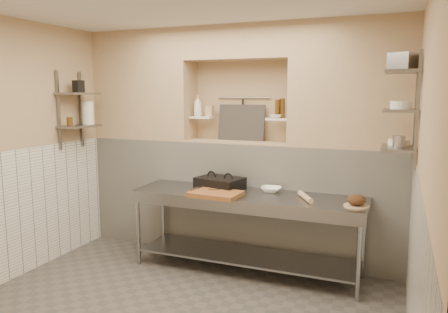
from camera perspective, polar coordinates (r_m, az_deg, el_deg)
The scene contains 45 objects.
wall_right at distance 3.34m, azimuth 25.20°, elevation -3.00°, with size 0.10×3.90×2.80m, color tan.
wall_back at distance 5.62m, azimuth 2.78°, elevation 2.09°, with size 4.00×0.10×2.80m, color tan.
backwall_lower at distance 5.51m, azimuth 1.87°, elevation -5.42°, with size 4.00×0.40×1.40m, color white.
alcove_sill at distance 5.39m, azimuth 1.90°, elevation 1.93°, with size 1.30×0.40×0.02m, color tan.
backwall_pillar_left at distance 5.95m, azimuth -10.29°, elevation 9.06°, with size 1.35×0.40×1.40m, color tan.
backwall_pillar_right at distance 5.06m, azimuth 16.36°, elevation 9.02°, with size 1.35×0.40×1.40m, color tan.
backwall_header at distance 5.39m, azimuth 1.97°, elevation 14.61°, with size 1.30×0.40×0.40m, color tan.
wainscot_left at distance 5.21m, azimuth -26.68°, elevation -7.13°, with size 0.02×3.90×1.40m, color white.
wainscot_right at distance 3.53m, azimuth 23.48°, elevation -14.16°, with size 0.02×3.90×1.40m, color white.
alcove_shelf_left at distance 5.56m, azimuth -2.94°, elevation 5.12°, with size 0.28×0.16×0.03m, color white.
alcove_shelf_right at distance 5.21m, azimuth 7.10°, elevation 4.86°, with size 0.28×0.16×0.03m, color white.
utensil_rail at distance 5.52m, azimuth 2.55°, elevation 7.70°, with size 0.02×0.02×0.70m, color gray.
hanging_steel at distance 5.50m, azimuth 2.47°, elevation 5.92°, with size 0.02×0.02×0.30m, color black.
splash_panel at distance 5.46m, azimuth 2.28°, elevation 4.44°, with size 0.60×0.02×0.45m, color #383330.
shelf_rail_left_a at distance 5.93m, azimuth -18.17°, elevation 5.89°, with size 0.03×0.03×0.95m, color slate.
shelf_rail_left_b at distance 5.63m, azimuth -20.80°, elevation 5.65°, with size 0.03×0.03×0.95m, color slate.
wall_shelf_left_lower at distance 5.70m, azimuth -18.33°, elevation 3.78°, with size 0.30×0.50×0.03m, color slate.
wall_shelf_left_upper at distance 5.69m, azimuth -18.52°, elevation 7.80°, with size 0.30×0.50×0.03m, color slate.
shelf_rail_right_a at distance 4.53m, azimuth 23.81°, elevation 5.60°, with size 0.03×0.03×1.05m, color slate.
shelf_rail_right_b at distance 4.13m, azimuth 23.95°, elevation 5.40°, with size 0.03×0.03×1.05m, color slate.
wall_shelf_right_lower at distance 4.36m, azimuth 21.84°, elevation 1.01°, with size 0.30×0.50×0.03m, color slate.
wall_shelf_right_mid at distance 4.33m, azimuth 22.09°, elevation 5.60°, with size 0.30×0.50×0.03m, color slate.
wall_shelf_right_upper at distance 4.33m, azimuth 22.34°, elevation 10.23°, with size 0.30×0.50×0.03m, color slate.
prep_table at distance 4.91m, azimuth 2.91°, elevation -7.84°, with size 2.60×0.70×0.90m.
panini_press at distance 5.07m, azimuth -0.54°, elevation -3.52°, with size 0.57×0.47×0.14m.
cutting_board at distance 4.75m, azimuth -1.07°, elevation -4.90°, with size 0.54×0.38×0.05m, color brown.
knife_blade at distance 4.85m, azimuth -0.67°, elevation -4.33°, with size 0.23×0.03×0.01m, color gray.
tongs at distance 4.87m, azimuth -3.71°, elevation -4.20°, with size 0.02×0.02×0.24m, color gray.
mixing_bowl at distance 4.96m, azimuth 6.17°, elevation -4.30°, with size 0.23×0.23×0.06m, color white.
rolling_pin at distance 4.67m, azimuth 10.57°, elevation -5.20°, with size 0.06×0.06×0.38m, color #D3B58C.
bread_board at distance 4.51m, azimuth 16.89°, elevation -6.19°, with size 0.25×0.25×0.01m, color #D3B58C.
bread_loaf at distance 4.50m, azimuth 16.92°, elevation -5.44°, with size 0.18×0.18×0.11m, color #4C2D19.
bottle_soap at distance 5.55m, azimuth -3.44°, elevation 6.61°, with size 0.10×0.10×0.27m, color white.
jar_alcove at distance 5.55m, azimuth -1.88°, elevation 5.94°, with size 0.09×0.09×0.13m, color tan.
bowl_alcove at distance 5.21m, azimuth 6.75°, elevation 5.24°, with size 0.14×0.14×0.04m, color white.
condiment_a at distance 5.22m, azimuth 7.61°, elevation 6.26°, with size 0.06×0.06×0.23m, color #472C0D.
condiment_b at distance 5.19m, azimuth 6.97°, elevation 6.20°, with size 0.05×0.05×0.22m, color #472C0D.
condiment_c at distance 5.19m, azimuth 8.65°, elevation 5.68°, with size 0.08×0.08×0.13m, color white.
jug_left at distance 5.82m, azimuth -17.34°, elevation 5.48°, with size 0.15×0.15×0.29m, color white.
jar_left at distance 5.57m, azimuth -19.51°, elevation 4.31°, with size 0.07×0.07×0.11m, color #472C0D.
box_left_upper at distance 5.70m, azimuth -18.48°, elevation 8.68°, with size 0.11×0.11×0.15m, color black.
bowl_right at distance 4.48m, azimuth 21.88°, elevation 1.73°, with size 0.20×0.20×0.06m, color white.
canister_right at distance 4.29m, azimuth 21.88°, elevation 1.81°, with size 0.11×0.11×0.11m, color gray.
bowl_right_mid at distance 4.38m, azimuth 22.12°, elevation 6.26°, with size 0.19×0.19×0.07m, color white.
basket_right at distance 4.37m, azimuth 22.41°, elevation 11.39°, with size 0.20×0.24×0.16m, color gray.
Camera 1 is at (1.85, -3.28, 2.01)m, focal length 35.00 mm.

